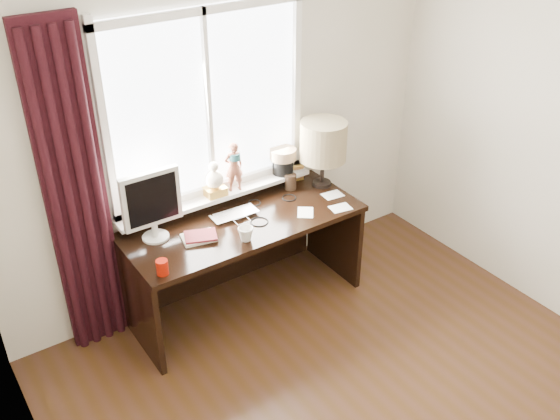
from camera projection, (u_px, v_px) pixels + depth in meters
wall_back at (226, 126)px, 4.38m from camera, size 3.50×0.00×2.60m
laptop at (235, 215)px, 4.39m from camera, size 0.35×0.23×0.03m
mug at (246, 233)px, 4.11m from camera, size 0.14×0.14×0.10m
red_cup at (162, 267)px, 3.79m from camera, size 0.07×0.07×0.10m
window at (214, 132)px, 4.28m from camera, size 1.52×0.20×1.40m
curtain at (77, 200)px, 3.87m from camera, size 0.38×0.09×2.25m
desk at (238, 242)px, 4.55m from camera, size 1.70×0.70×0.75m
monitor at (152, 202)px, 4.02m from camera, size 0.40×0.18×0.49m
notebook_stack at (199, 237)px, 4.14m from camera, size 0.26×0.22×0.03m
brush_holder at (290, 182)px, 4.71m from camera, size 0.09×0.09×0.25m
icon_frame at (298, 173)px, 4.82m from camera, size 0.10×0.04×0.13m
table_lamp at (323, 142)px, 4.61m from camera, size 0.35×0.35×0.52m
loose_papers at (326, 205)px, 4.53m from camera, size 0.49×0.31×0.00m
desk_cables at (268, 209)px, 4.47m from camera, size 0.52×0.38×0.01m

